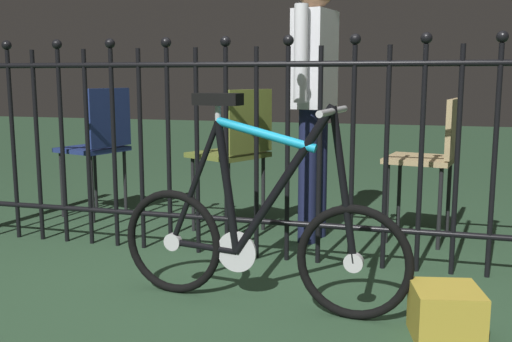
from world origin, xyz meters
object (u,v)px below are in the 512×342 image
object	(u,v)px
bicycle	(257,232)
display_crate	(446,314)
chair_navy	(100,139)
person_visitor	(314,84)
chair_olive	(237,145)
chair_tan	(433,152)

from	to	relation	value
bicycle	display_crate	distance (m)	0.81
display_crate	bicycle	bearing A→B (deg)	170.13
bicycle	display_crate	world-z (taller)	bicycle
chair_navy	person_visitor	distance (m)	1.57
chair_navy	display_crate	size ratio (longest dim) A/B	3.69
chair_olive	chair_navy	world-z (taller)	chair_olive
bicycle	chair_tan	size ratio (longest dim) A/B	1.52
person_visitor	display_crate	bearing A→B (deg)	-59.32
chair_olive	person_visitor	size ratio (longest dim) A/B	0.57
chair_navy	chair_tan	world-z (taller)	chair_navy
bicycle	person_visitor	distance (m)	1.25
chair_navy	display_crate	distance (m)	2.66
chair_olive	chair_navy	size ratio (longest dim) A/B	1.00
chair_olive	bicycle	bearing A→B (deg)	-68.45
bicycle	person_visitor	world-z (taller)	person_visitor
bicycle	display_crate	bearing A→B (deg)	-9.87
chair_navy	display_crate	world-z (taller)	chair_navy
chair_navy	person_visitor	xyz separation A→B (m)	(1.51, -0.16, 0.39)
chair_navy	person_visitor	world-z (taller)	person_visitor
bicycle	chair_navy	size ratio (longest dim) A/B	1.44
bicycle	person_visitor	size ratio (longest dim) A/B	0.82
bicycle	chair_olive	size ratio (longest dim) A/B	1.44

